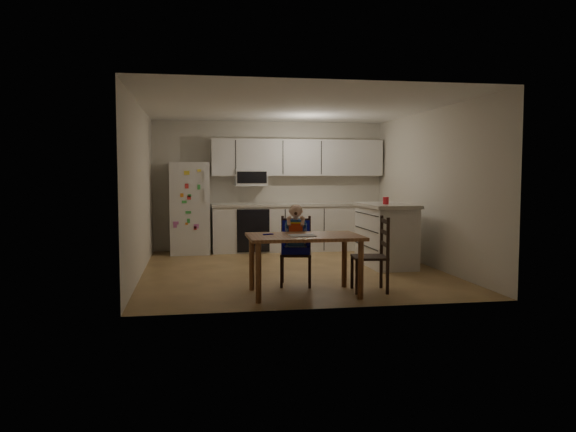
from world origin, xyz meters
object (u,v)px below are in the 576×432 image
(refrigerator, at_px, (190,208))
(chair_side, at_px, (377,249))
(chair_booster, at_px, (296,237))
(kitchen_island, at_px, (386,234))
(dining_table, at_px, (304,243))
(red_cup, at_px, (386,201))

(refrigerator, relative_size, chair_side, 1.79)
(refrigerator, relative_size, chair_booster, 1.58)
(refrigerator, distance_m, kitchen_island, 3.71)
(kitchen_island, xyz_separation_m, dining_table, (-1.73, -1.94, 0.13))
(chair_booster, height_order, chair_side, chair_booster)
(kitchen_island, height_order, chair_side, kitchen_island)
(chair_side, bearing_deg, chair_booster, -114.33)
(red_cup, bearing_deg, chair_booster, -145.37)
(kitchen_island, xyz_separation_m, chair_booster, (-1.72, -1.32, 0.14))
(refrigerator, distance_m, red_cup, 3.74)
(red_cup, distance_m, chair_side, 1.94)
(kitchen_island, height_order, red_cup, red_cup)
(dining_table, bearing_deg, chair_booster, 89.18)
(chair_side, bearing_deg, refrigerator, -141.48)
(chair_booster, relative_size, chair_side, 1.14)
(refrigerator, height_order, dining_table, refrigerator)
(refrigerator, relative_size, kitchen_island, 1.25)
(refrigerator, xyz_separation_m, chair_side, (2.34, -3.86, -0.31))
(kitchen_island, distance_m, chair_booster, 2.18)
(kitchen_island, bearing_deg, dining_table, -131.81)
(chair_side, bearing_deg, red_cup, 164.62)
(dining_table, distance_m, chair_side, 0.95)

